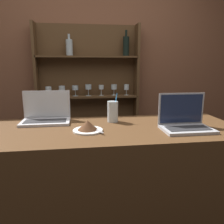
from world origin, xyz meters
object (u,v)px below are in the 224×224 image
laptop_far (185,121)px  cake_plate (88,127)px  water_glass (113,112)px  laptop_near (46,115)px

laptop_far → cake_plate: bearing=176.4°
water_glass → cake_plate: bearing=-131.2°
laptop_far → cake_plate: (-0.62, 0.04, -0.02)m
laptop_near → laptop_far: (0.91, -0.31, 0.00)m
laptop_near → cake_plate: laptop_near is taller
laptop_far → water_glass: (-0.43, 0.25, 0.02)m
laptop_near → cake_plate: 0.40m
cake_plate → laptop_far: bearing=-3.6°
cake_plate → water_glass: water_glass is taller
laptop_near → water_glass: (0.48, -0.06, 0.02)m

